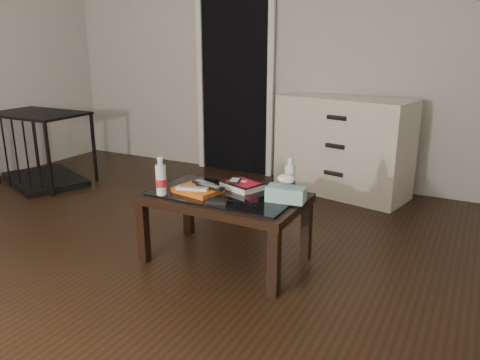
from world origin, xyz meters
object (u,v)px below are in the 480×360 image
object	(u,v)px
water_bottle_right	(290,177)
pet_crate	(43,160)
dresser	(343,146)
water_bottle_left	(161,176)
textbook	(243,185)
tissue_box	(286,194)
coffee_table	(225,203)

from	to	relation	value
water_bottle_right	pet_crate	bearing A→B (deg)	169.71
dresser	water_bottle_right	distance (m)	1.61
water_bottle_left	water_bottle_right	bearing A→B (deg)	26.75
textbook	tissue_box	bearing A→B (deg)	3.04
pet_crate	textbook	distance (m)	2.62
pet_crate	water_bottle_right	bearing A→B (deg)	12.03
pet_crate	water_bottle_right	size ratio (longest dim) A/B	4.46
water_bottle_right	tissue_box	bearing A→B (deg)	-78.22
water_bottle_left	coffee_table	bearing A→B (deg)	30.89
dresser	water_bottle_right	size ratio (longest dim) A/B	5.37
coffee_table	tissue_box	bearing A→B (deg)	5.04
textbook	dresser	bearing A→B (deg)	101.70
dresser	tissue_box	xyz separation A→B (m)	(0.13, -1.72, 0.06)
water_bottle_right	tissue_box	size ratio (longest dim) A/B	1.03
pet_crate	textbook	size ratio (longest dim) A/B	4.24
textbook	water_bottle_left	size ratio (longest dim) A/B	1.05
coffee_table	pet_crate	size ratio (longest dim) A/B	0.94
coffee_table	dresser	distance (m)	1.77
water_bottle_right	textbook	bearing A→B (deg)	-175.91
pet_crate	water_bottle_right	distance (m)	2.94
coffee_table	water_bottle_left	xyz separation A→B (m)	(-0.34, -0.20, 0.18)
coffee_table	dresser	world-z (taller)	dresser
water_bottle_left	tissue_box	size ratio (longest dim) A/B	1.03
dresser	pet_crate	xyz separation A→B (m)	(-2.76, -1.08, -0.22)
water_bottle_right	dresser	bearing A→B (deg)	93.90
dresser	water_bottle_left	xyz separation A→B (m)	(-0.61, -1.96, 0.13)
water_bottle_left	tissue_box	xyz separation A→B (m)	(0.74, 0.24, -0.07)
water_bottle_left	tissue_box	distance (m)	0.78
dresser	water_bottle_right	world-z (taller)	dresser
pet_crate	dresser	bearing A→B (deg)	43.61
pet_crate	tissue_box	world-z (taller)	pet_crate
tissue_box	water_bottle_left	bearing A→B (deg)	-169.10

